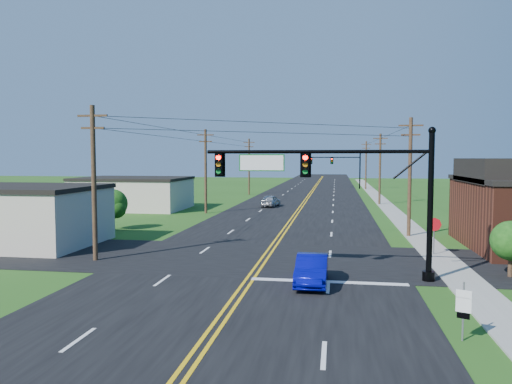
% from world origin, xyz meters
% --- Properties ---
extents(ground, '(260.00, 260.00, 0.00)m').
position_xyz_m(ground, '(0.00, 0.00, 0.00)').
color(ground, '#224A15').
rests_on(ground, ground).
extents(road_main, '(16.00, 220.00, 0.04)m').
position_xyz_m(road_main, '(0.00, 50.00, 0.02)').
color(road_main, black).
rests_on(road_main, ground).
extents(road_cross, '(70.00, 10.00, 0.04)m').
position_xyz_m(road_cross, '(0.00, 12.00, 0.02)').
color(road_cross, black).
rests_on(road_cross, ground).
extents(sidewalk, '(2.00, 160.00, 0.08)m').
position_xyz_m(sidewalk, '(10.50, 40.00, 0.04)').
color(sidewalk, gray).
rests_on(sidewalk, ground).
extents(signal_mast_main, '(11.30, 0.60, 7.48)m').
position_xyz_m(signal_mast_main, '(4.34, 8.00, 4.75)').
color(signal_mast_main, black).
rests_on(signal_mast_main, ground).
extents(signal_mast_far, '(10.98, 0.60, 7.48)m').
position_xyz_m(signal_mast_far, '(4.44, 80.00, 4.55)').
color(signal_mast_far, black).
rests_on(signal_mast_far, ground).
extents(cream_bldg_near, '(10.20, 8.20, 4.10)m').
position_xyz_m(cream_bldg_near, '(-17.00, 14.00, 2.06)').
color(cream_bldg_near, beige).
rests_on(cream_bldg_near, ground).
extents(cream_bldg_far, '(12.20, 9.20, 3.70)m').
position_xyz_m(cream_bldg_far, '(-19.00, 38.00, 1.86)').
color(cream_bldg_far, beige).
rests_on(cream_bldg_far, ground).
extents(utility_pole_left_a, '(1.80, 0.28, 9.00)m').
position_xyz_m(utility_pole_left_a, '(-9.50, 10.00, 4.72)').
color(utility_pole_left_a, '#382319').
rests_on(utility_pole_left_a, ground).
extents(utility_pole_left_b, '(1.80, 0.28, 9.00)m').
position_xyz_m(utility_pole_left_b, '(-9.50, 35.00, 4.72)').
color(utility_pole_left_b, '#382319').
rests_on(utility_pole_left_b, ground).
extents(utility_pole_left_c, '(1.80, 0.28, 9.00)m').
position_xyz_m(utility_pole_left_c, '(-9.50, 62.00, 4.72)').
color(utility_pole_left_c, '#382319').
rests_on(utility_pole_left_c, ground).
extents(utility_pole_right_a, '(1.80, 0.28, 9.00)m').
position_xyz_m(utility_pole_right_a, '(9.80, 22.00, 4.72)').
color(utility_pole_right_a, '#382319').
rests_on(utility_pole_right_a, ground).
extents(utility_pole_right_b, '(1.80, 0.28, 9.00)m').
position_xyz_m(utility_pole_right_b, '(9.80, 48.00, 4.72)').
color(utility_pole_right_b, '#382319').
rests_on(utility_pole_right_b, ground).
extents(utility_pole_right_c, '(1.80, 0.28, 9.00)m').
position_xyz_m(utility_pole_right_c, '(9.80, 78.00, 4.72)').
color(utility_pole_right_c, '#382319').
rests_on(utility_pole_right_c, ground).
extents(tree_right_back, '(3.00, 3.00, 4.10)m').
position_xyz_m(tree_right_back, '(16.00, 26.00, 2.60)').
color(tree_right_back, '#382319').
rests_on(tree_right_back, ground).
extents(shrub_corner, '(2.00, 2.00, 2.86)m').
position_xyz_m(shrub_corner, '(13.00, 9.50, 1.85)').
color(shrub_corner, '#382319').
rests_on(shrub_corner, ground).
extents(tree_left, '(2.40, 2.40, 3.37)m').
position_xyz_m(tree_left, '(-14.00, 22.00, 2.16)').
color(tree_left, '#382319').
rests_on(tree_left, ground).
extents(blue_car, '(1.47, 4.16, 1.37)m').
position_xyz_m(blue_car, '(3.22, 6.50, 0.68)').
color(blue_car, '#060993').
rests_on(blue_car, ground).
extents(distant_car, '(2.23, 4.40, 1.44)m').
position_xyz_m(distant_car, '(-3.51, 42.98, 0.72)').
color(distant_car, '#B0B0B5').
rests_on(distant_car, ground).
extents(route_sign, '(0.46, 0.22, 1.97)m').
position_xyz_m(route_sign, '(8.47, -0.02, 1.15)').
color(route_sign, slate).
rests_on(route_sign, ground).
extents(stop_sign, '(0.82, 0.21, 2.35)m').
position_xyz_m(stop_sign, '(10.27, 14.67, 1.69)').
color(stop_sign, slate).
rests_on(stop_sign, ground).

